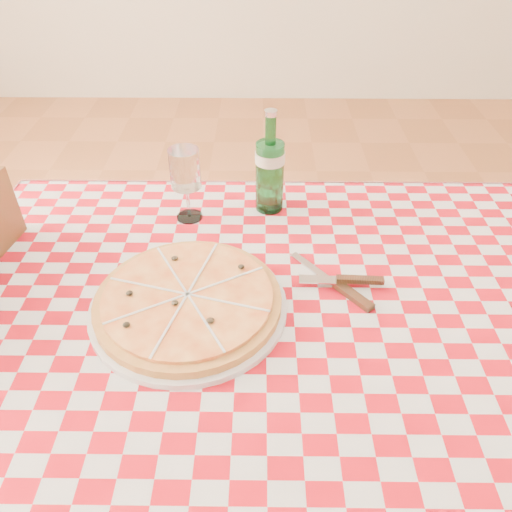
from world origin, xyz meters
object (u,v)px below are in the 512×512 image
Objects in this scene: dining_table at (265,334)px; wine_glass at (187,185)px; pizza_plate at (188,300)px; water_bottle at (270,162)px.

wine_glass is (-0.18, 0.28, 0.19)m from dining_table.
dining_table is 0.19m from pizza_plate.
pizza_plate is (-0.15, -0.03, 0.12)m from dining_table.
water_bottle reaches higher than dining_table.
wine_glass is at bearing -166.94° from water_bottle.
pizza_plate is 0.40m from water_bottle.
water_bottle is (0.01, 0.33, 0.22)m from dining_table.
pizza_plate is at bearing -113.73° from water_bottle.
dining_table is at bearing -91.61° from water_bottle.
dining_table is at bearing -57.29° from wine_glass.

